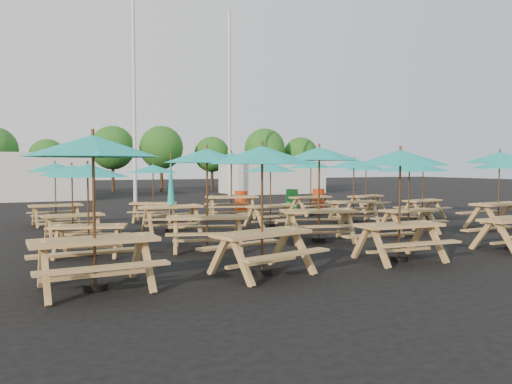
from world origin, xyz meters
name	(u,v)px	position (x,y,z in m)	size (l,w,h in m)	color
ground	(274,228)	(0.00, 0.00, 0.00)	(120.00, 120.00, 0.00)	black
picnic_unit_0	(93,156)	(-6.29, -6.25, 2.19)	(2.34, 2.34, 2.55)	tan
picnic_unit_1	(88,176)	(-6.08, -2.97, 1.80)	(2.23, 2.23, 2.09)	tan
picnic_unit_2	(72,175)	(-6.24, -0.10, 1.78)	(1.96, 1.96, 2.07)	tan
picnic_unit_3	(55,171)	(-6.55, 3.45, 1.85)	(2.05, 2.05, 2.15)	tan
picnic_unit_4	(262,163)	(-3.32, -6.30, 2.08)	(2.53, 2.53, 2.42)	tan
picnic_unit_5	(207,162)	(-3.39, -3.27, 2.12)	(2.62, 2.62, 2.47)	tan
picnic_unit_6	(171,200)	(-3.37, 0.33, 0.99)	(1.91, 1.68, 2.41)	tan
picnic_unit_7	(153,172)	(-3.27, 3.31, 1.80)	(2.29, 2.29, 2.09)	tan
picnic_unit_8	(400,165)	(-0.07, -6.23, 2.05)	(2.12, 2.12, 2.38)	tan
picnic_unit_9	(319,160)	(-0.23, -3.20, 2.19)	(2.64, 2.64, 2.55)	tan
picnic_unit_10	(270,171)	(-0.03, 0.25, 1.85)	(2.14, 2.14, 2.15)	tan
picnic_unit_11	(231,162)	(-0.21, 3.38, 2.20)	(2.62, 2.62, 2.55)	tan
picnic_unit_13	(409,171)	(2.98, -3.00, 1.88)	(1.92, 1.92, 2.19)	tan
picnic_unit_14	(354,167)	(3.25, 0.20, 1.97)	(2.38, 2.38, 2.29)	tan
picnic_unit_15	(311,168)	(3.25, 3.24, 1.95)	(2.27, 2.27, 2.27)	tan
picnic_unit_17	(500,162)	(6.45, -3.21, 2.15)	(2.34, 2.34, 2.50)	tan
picnic_unit_18	(423,170)	(6.48, 0.27, 1.85)	(2.20, 2.20, 2.15)	tan
picnic_unit_19	(366,170)	(6.11, 3.39, 1.87)	(2.27, 2.27, 2.17)	tan
waste_bin_0	(241,201)	(1.23, 5.95, 0.46)	(0.57, 0.57, 0.91)	red
waste_bin_1	(292,199)	(3.87, 6.08, 0.46)	(0.57, 0.57, 0.91)	#188429
waste_bin_2	(292,199)	(3.88, 6.10, 0.46)	(0.57, 0.57, 0.91)	gray
waste_bin_3	(292,199)	(4.04, 6.39, 0.46)	(0.57, 0.57, 0.91)	gray
waste_bin_4	(318,198)	(5.45, 6.30, 0.46)	(0.57, 0.57, 0.91)	red
mast_0	(134,95)	(-2.00, 14.00, 6.00)	(0.20, 0.20, 12.00)	silver
mast_1	(229,105)	(4.50, 16.00, 6.00)	(0.20, 0.20, 12.00)	silver
event_tent_0	(20,176)	(-8.00, 18.00, 1.40)	(8.00, 4.00, 2.80)	silver
event_tent_1	(272,176)	(9.00, 19.00, 1.30)	(7.00, 4.00, 2.60)	silver
tree_2	(47,157)	(-6.39, 23.65, 2.62)	(2.59, 2.59, 3.93)	#382314
tree_3	(113,148)	(-1.75, 24.72, 3.41)	(3.36, 3.36, 5.09)	#382314
tree_4	(161,148)	(1.90, 24.26, 3.46)	(3.41, 3.41, 5.17)	#382314
tree_5	(212,154)	(6.22, 24.67, 2.97)	(2.94, 2.94, 4.45)	#382314
tree_6	(265,149)	(10.23, 22.90, 3.43)	(3.38, 3.38, 5.13)	#382314
tree_7	(301,155)	(13.63, 22.92, 2.99)	(2.95, 2.95, 4.48)	#382314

